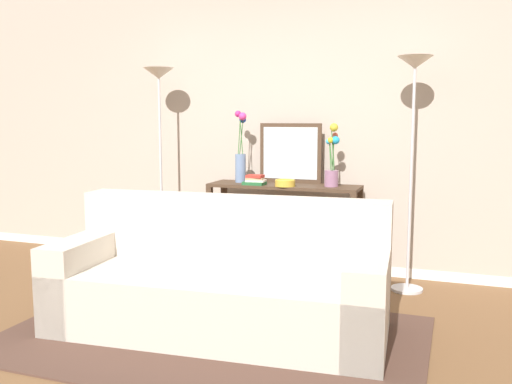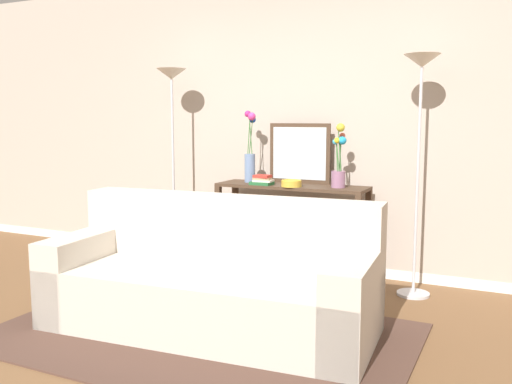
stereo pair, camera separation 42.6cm
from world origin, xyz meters
TOP-DOWN VIEW (x-y plane):
  - ground_plane at (0.00, 0.00)m, footprint 16.00×16.00m
  - back_wall at (0.00, 2.20)m, footprint 12.00×0.15m
  - area_rug at (0.09, 0.29)m, footprint 2.71×1.70m
  - couch at (0.09, 0.45)m, footprint 2.26×1.05m
  - console_table at (0.10, 1.84)m, footprint 1.36×0.39m
  - floor_lamp_left at (-1.10, 1.76)m, footprint 0.28×0.28m
  - floor_lamp_right at (1.20, 1.76)m, footprint 0.28×0.28m
  - wall_mirror at (0.11, 2.00)m, footprint 0.58×0.02m
  - vase_tall_flowers at (-0.32, 1.88)m, footprint 0.12×0.12m
  - vase_short_flowers at (0.54, 1.83)m, footprint 0.13×0.13m
  - fruit_bowl at (0.15, 1.72)m, footprint 0.18×0.18m
  - book_stack at (-0.13, 1.73)m, footprint 0.20×0.14m
  - book_row_under_console at (-0.31, 1.84)m, footprint 0.28×0.17m

SIDE VIEW (x-z plane):
  - ground_plane at x=0.00m, z-range -0.02..0.00m
  - area_rug at x=0.09m, z-range 0.00..0.01m
  - book_row_under_console at x=-0.31m, z-range -0.01..0.12m
  - couch at x=0.09m, z-range -0.13..0.75m
  - console_table at x=0.10m, z-range 0.16..1.00m
  - fruit_bowl at x=0.15m, z-range 0.84..0.89m
  - book_stack at x=-0.13m, z-range 0.83..0.92m
  - vase_short_flowers at x=0.54m, z-range 0.76..1.31m
  - vase_tall_flowers at x=-0.32m, z-range 0.76..1.42m
  - wall_mirror at x=0.11m, z-range 0.84..1.38m
  - back_wall at x=0.00m, z-range 0.00..2.76m
  - floor_lamp_left at x=-1.10m, z-range 0.54..2.43m
  - floor_lamp_right at x=1.20m, z-range 0.55..2.46m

